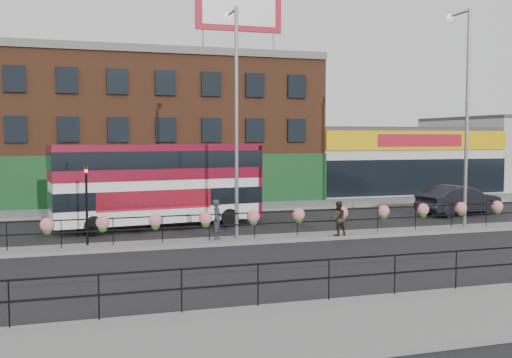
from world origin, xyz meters
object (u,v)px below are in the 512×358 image
object	(u,v)px
double_decker_bus	(159,177)
pedestrian_b	(338,218)
lamp_column_west	(235,102)
lamp_column_east	(464,98)
pedestrian_a	(217,219)
car	(459,200)

from	to	relation	value
double_decker_bus	pedestrian_b	xyz separation A→B (m)	(7.14, -5.61, -1.65)
pedestrian_b	lamp_column_west	distance (m)	6.87
double_decker_bus	lamp_column_east	xyz separation A→B (m)	(14.17, -4.77, 3.84)
lamp_column_west	lamp_column_east	distance (m)	11.54
lamp_column_east	double_decker_bus	bearing A→B (deg)	161.38
double_decker_bus	pedestrian_a	bearing A→B (deg)	-70.43
car	pedestrian_a	distance (m)	16.47
pedestrian_b	pedestrian_a	bearing A→B (deg)	-12.41
pedestrian_b	lamp_column_east	size ratio (longest dim) A/B	0.14
double_decker_bus	lamp_column_west	size ratio (longest dim) A/B	1.06
double_decker_bus	pedestrian_a	xyz separation A→B (m)	(1.77, -4.97, -1.56)
car	lamp_column_east	size ratio (longest dim) A/B	0.52
double_decker_bus	pedestrian_b	size ratio (longest dim) A/B	6.90
car	double_decker_bus	bearing A→B (deg)	80.56
double_decker_bus	car	world-z (taller)	double_decker_bus
lamp_column_west	double_decker_bus	bearing A→B (deg)	119.28
car	pedestrian_a	world-z (taller)	pedestrian_a
pedestrian_b	car	bearing A→B (deg)	-157.18
double_decker_bus	lamp_column_west	distance (m)	6.41
double_decker_bus	lamp_column_east	world-z (taller)	lamp_column_east
pedestrian_a	lamp_column_west	bearing A→B (deg)	-48.90
pedestrian_b	lamp_column_west	bearing A→B (deg)	-16.98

